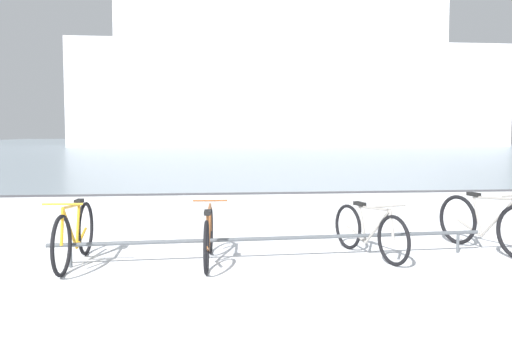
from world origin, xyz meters
TOP-DOWN VIEW (x-y plane):
  - ground at (0.00, 53.90)m, footprint 80.00×132.00m
  - bike_rack at (1.11, 2.67)m, footprint 5.67×0.36m
  - bicycle_0 at (-1.42, 2.66)m, footprint 0.46×1.79m
  - bicycle_1 at (0.24, 2.58)m, footprint 0.46×1.68m
  - bicycle_2 at (2.37, 2.71)m, footprint 0.62×1.59m
  - bicycle_3 at (4.08, 2.84)m, footprint 0.65×1.74m
  - ferry_ship at (9.93, 56.67)m, footprint 48.34×9.99m

SIDE VIEW (x-z plane):
  - ground at x=0.00m, z-range -0.08..0.00m
  - bike_rack at x=1.11m, z-range 0.12..0.42m
  - bicycle_2 at x=2.37m, z-range -0.03..0.71m
  - bicycle_1 at x=0.24m, z-range -0.03..0.72m
  - bicycle_0 at x=-1.42m, z-range -0.04..0.80m
  - bicycle_3 at x=4.08m, z-range -0.04..0.80m
  - ferry_ship at x=9.93m, z-range -4.26..21.59m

